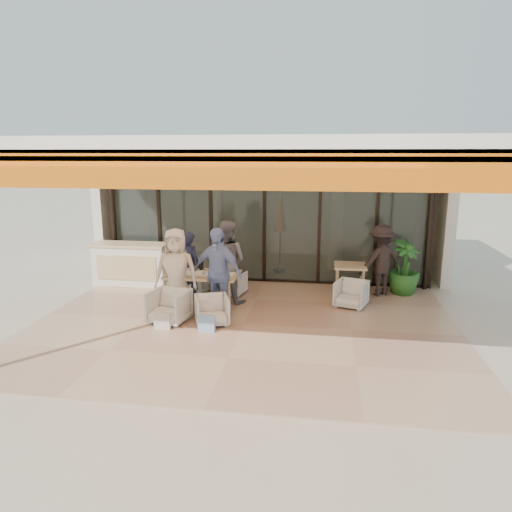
{
  "coord_description": "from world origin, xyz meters",
  "views": [
    {
      "loc": [
        1.42,
        -8.06,
        3.21
      ],
      "look_at": [
        0.1,
        0.9,
        1.15
      ],
      "focal_mm": 32.0,
      "sensor_mm": 36.0,
      "label": 1
    }
  ],
  "objects": [
    {
      "name": "interior_block",
      "position": [
        0.01,
        5.31,
        2.23
      ],
      "size": [
        9.05,
        3.62,
        3.52
      ],
      "color": "silver",
      "rests_on": "ground"
    },
    {
      "name": "side_table",
      "position": [
        2.07,
        2.1,
        0.64
      ],
      "size": [
        0.7,
        0.7,
        0.74
      ],
      "color": "#D4B981",
      "rests_on": "ground"
    },
    {
      "name": "glass_storefront",
      "position": [
        0.0,
        3.0,
        1.6
      ],
      "size": [
        8.08,
        0.1,
        3.2
      ],
      "color": "#9EADA3",
      "rests_on": "ground"
    },
    {
      "name": "dining_table",
      "position": [
        -1.03,
        0.88,
        0.69
      ],
      "size": [
        1.5,
        0.9,
        0.93
      ],
      "color": "#D4B981",
      "rests_on": "ground"
    },
    {
      "name": "diner_grey",
      "position": [
        -0.6,
        1.33,
        0.91
      ],
      "size": [
        1.03,
        0.89,
        1.82
      ],
      "primitive_type": "imported",
      "rotation": [
        0.0,
        0.0,
        2.88
      ],
      "color": "slate",
      "rests_on": "ground"
    },
    {
      "name": "standing_woman",
      "position": [
        2.75,
        2.27,
        0.82
      ],
      "size": [
        1.22,
        1.07,
        1.64
      ],
      "primitive_type": "imported",
      "rotation": [
        0.0,
        0.0,
        3.68
      ],
      "color": "black",
      "rests_on": "ground"
    },
    {
      "name": "side_chair",
      "position": [
        2.07,
        1.35,
        0.32
      ],
      "size": [
        0.78,
        0.75,
        0.64
      ],
      "primitive_type": "imported",
      "rotation": [
        0.0,
        0.0,
        -0.34
      ],
      "color": "white",
      "rests_on": "ground"
    },
    {
      "name": "chair_far_left",
      "position": [
        -1.44,
        1.83,
        0.3
      ],
      "size": [
        0.68,
        0.65,
        0.6
      ],
      "primitive_type": "imported",
      "rotation": [
        0.0,
        0.0,
        2.94
      ],
      "color": "white",
      "rests_on": "ground"
    },
    {
      "name": "diner_navy",
      "position": [
        -1.44,
        1.33,
        0.77
      ],
      "size": [
        0.65,
        0.54,
        1.54
      ],
      "primitive_type": "imported",
      "rotation": [
        0.0,
        0.0,
        2.8
      ],
      "color": "#181B35",
      "rests_on": "ground"
    },
    {
      "name": "host_counter",
      "position": [
        -3.22,
        2.3,
        0.53
      ],
      "size": [
        1.85,
        0.65,
        1.04
      ],
      "color": "silver",
      "rests_on": "ground"
    },
    {
      "name": "potted_palm",
      "position": [
        3.3,
        2.45,
        0.64
      ],
      "size": [
        1.01,
        1.01,
        1.28
      ],
      "primitive_type": "imported",
      "rotation": [
        0.0,
        0.0,
        0.74
      ],
      "color": "#1E5919",
      "rests_on": "ground"
    },
    {
      "name": "terrace_floor",
      "position": [
        0.0,
        0.0,
        0.01
      ],
      "size": [
        8.0,
        6.0,
        0.01
      ],
      "primitive_type": "cube",
      "color": "tan",
      "rests_on": "ground"
    },
    {
      "name": "chair_far_right",
      "position": [
        -0.6,
        1.83,
        0.3
      ],
      "size": [
        0.68,
        0.66,
        0.6
      ],
      "primitive_type": "imported",
      "rotation": [
        0.0,
        0.0,
        2.93
      ],
      "color": "white",
      "rests_on": "ground"
    },
    {
      "name": "diner_cream",
      "position": [
        -1.44,
        0.43,
        0.88
      ],
      "size": [
        0.9,
        0.62,
        1.76
      ],
      "primitive_type": "imported",
      "rotation": [
        0.0,
        0.0,
        0.08
      ],
      "color": "beige",
      "rests_on": "ground"
    },
    {
      "name": "chair_near_left",
      "position": [
        -1.44,
        -0.07,
        0.35
      ],
      "size": [
        0.8,
        0.76,
        0.71
      ],
      "primitive_type": "imported",
      "rotation": [
        0.0,
        0.0,
        -0.19
      ],
      "color": "white",
      "rests_on": "ground"
    },
    {
      "name": "tote_bag_cream",
      "position": [
        -1.44,
        -0.47,
        0.17
      ],
      "size": [
        0.3,
        0.1,
        0.34
      ],
      "primitive_type": "cube",
      "color": "silver",
      "rests_on": "ground"
    },
    {
      "name": "ground",
      "position": [
        0.0,
        0.0,
        0.0
      ],
      "size": [
        70.0,
        70.0,
        0.0
      ],
      "primitive_type": "plane",
      "color": "#C6B293",
      "rests_on": "ground"
    },
    {
      "name": "chair_near_right",
      "position": [
        -0.6,
        -0.07,
        0.31
      ],
      "size": [
        0.77,
        0.75,
        0.63
      ],
      "primitive_type": "imported",
      "rotation": [
        0.0,
        0.0,
        0.36
      ],
      "color": "white",
      "rests_on": "ground"
    },
    {
      "name": "tote_bag_blue",
      "position": [
        -0.6,
        -0.47,
        0.17
      ],
      "size": [
        0.3,
        0.1,
        0.34
      ],
      "primitive_type": "cube",
      "color": "#99BFD8",
      "rests_on": "ground"
    },
    {
      "name": "terrace_structure",
      "position": [
        0.0,
        -0.26,
        3.25
      ],
      "size": [
        8.0,
        6.0,
        3.4
      ],
      "color": "silver",
      "rests_on": "ground"
    },
    {
      "name": "diner_periwinkle",
      "position": [
        -0.6,
        0.43,
        0.9
      ],
      "size": [
        1.14,
        0.73,
        1.8
      ],
      "primitive_type": "imported",
      "rotation": [
        0.0,
        0.0,
        -0.3
      ],
      "color": "#7689C6",
      "rests_on": "ground"
    }
  ]
}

